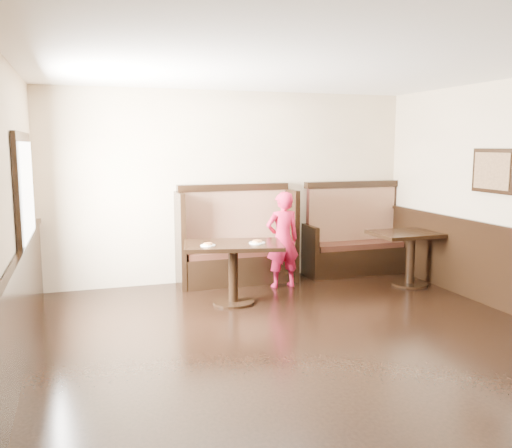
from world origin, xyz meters
name	(u,v)px	position (x,y,z in m)	size (l,w,h in m)	color
ground	(335,367)	(0.00, 0.00, 0.00)	(7.00, 7.00, 0.00)	black
room_shell	(294,291)	(-0.30, 0.28, 0.67)	(7.00, 7.00, 7.00)	beige
booth_main	(236,247)	(0.00, 3.30, 0.53)	(1.75, 0.72, 1.45)	black
booth_neighbor	(354,243)	(1.95, 3.29, 0.48)	(1.65, 0.72, 1.45)	black
table_main	(233,257)	(-0.34, 2.24, 0.60)	(1.36, 1.01, 0.79)	black
table_neighbor	(411,245)	(2.35, 2.34, 0.58)	(1.13, 0.75, 0.78)	black
child	(283,240)	(0.55, 2.82, 0.68)	(0.50, 0.33, 1.37)	#BE143B
pizza_plate_left	(208,245)	(-0.68, 2.17, 0.80)	(0.19, 0.19, 0.03)	white
pizza_plate_right	(257,242)	(-0.05, 2.14, 0.80)	(0.21, 0.21, 0.04)	white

